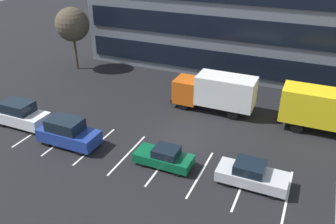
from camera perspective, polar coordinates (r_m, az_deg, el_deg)
The scene contains 9 objects.
ground_plane at distance 27.48m, azimuth 2.29°, elevation -4.30°, with size 120.00×120.00×0.00m, color black.
lot_markings at distance 24.68m, azimuth -0.90°, elevation -8.39°, with size 22.54×5.40×0.01m.
box_truck_orange at distance 31.10m, azimuth 7.72°, elevation 3.40°, with size 7.27×2.41×3.37m.
box_truck_yellow_all at distance 30.12m, azimuth 24.55°, elevation 0.29°, with size 7.48×2.48×3.47m.
sedan_silver at distance 23.08m, azimuth 13.42°, elevation -9.89°, with size 4.42×1.85×1.58m.
suv_navy at distance 27.26m, azimuth -15.96°, elevation -3.25°, with size 4.66×1.98×2.11m.
suv_white at distance 31.24m, azimuth -22.88°, elevation -0.35°, with size 4.61×1.96×2.09m.
sedan_forest at distance 24.15m, azimuth -0.61°, elevation -7.34°, with size 4.01×1.68×1.44m.
bare_tree at distance 41.38m, azimuth -15.32°, elevation 13.56°, with size 3.76×3.76×7.05m.
Camera 1 is at (8.41, -21.78, 14.49)m, focal length 37.46 mm.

